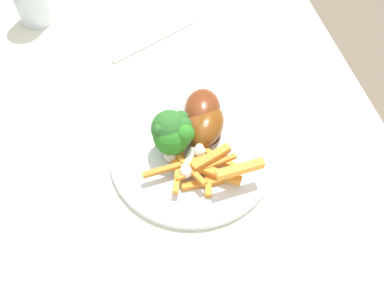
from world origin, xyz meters
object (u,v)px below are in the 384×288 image
at_px(chicken_drumstick_near, 205,128).
at_px(fork, 154,41).
at_px(broccoli_floret_front, 171,129).
at_px(chicken_drumstick_extra, 202,128).
at_px(dinner_plate, 192,154).
at_px(carrot_fries_pile, 206,168).
at_px(chicken_drumstick_far, 202,112).
at_px(broccoli_floret_middle, 174,135).
at_px(dining_table, 189,209).

xyz_separation_m(chicken_drumstick_near, fork, (0.26, 0.04, -0.03)).
height_order(broccoli_floret_front, fork, broccoli_floret_front).
bearing_deg(chicken_drumstick_extra, dinner_plate, 141.46).
distance_m(carrot_fries_pile, chicken_drumstick_near, 0.07).
xyz_separation_m(broccoli_floret_front, chicken_drumstick_far, (0.04, -0.06, -0.02)).
relative_size(dinner_plate, chicken_drumstick_near, 1.90).
height_order(broccoli_floret_middle, chicken_drumstick_extra, broccoli_floret_middle).
bearing_deg(carrot_fries_pile, broccoli_floret_front, 36.13).
bearing_deg(chicken_drumstick_far, broccoli_floret_front, 127.47).
bearing_deg(chicken_drumstick_near, carrot_fries_pile, 169.64).
xyz_separation_m(chicken_drumstick_extra, fork, (0.25, 0.04, -0.03)).
height_order(dinner_plate, fork, dinner_plate).
relative_size(carrot_fries_pile, chicken_drumstick_near, 1.27).
bearing_deg(fork, broccoli_floret_middle, 60.96).
bearing_deg(chicken_drumstick_far, fork, 11.60).
bearing_deg(carrot_fries_pile, dinner_plate, 16.02).
xyz_separation_m(dinner_plate, carrot_fries_pile, (-0.04, -0.01, 0.02)).
bearing_deg(dinner_plate, carrot_fries_pile, -163.98).
height_order(dining_table, chicken_drumstick_near, chicken_drumstick_near).
relative_size(dining_table, dinner_plate, 4.79).
distance_m(dining_table, carrot_fries_pile, 0.14).
height_order(dining_table, dinner_plate, dinner_plate).
bearing_deg(broccoli_floret_middle, chicken_drumstick_extra, -66.77).
xyz_separation_m(dining_table, chicken_drumstick_far, (0.09, -0.04, 0.15)).
bearing_deg(chicken_drumstick_far, chicken_drumstick_extra, 166.12).
distance_m(broccoli_floret_middle, chicken_drumstick_near, 0.06).
distance_m(chicken_drumstick_near, fork, 0.26).
relative_size(broccoli_floret_front, fork, 0.41).
xyz_separation_m(carrot_fries_pile, chicken_drumstick_far, (0.10, -0.02, 0.01)).
bearing_deg(carrot_fries_pile, dining_table, 67.11).
height_order(dining_table, chicken_drumstick_extra, chicken_drumstick_extra).
bearing_deg(broccoli_floret_front, carrot_fries_pile, -143.87).
height_order(chicken_drumstick_far, chicken_drumstick_extra, chicken_drumstick_far).
relative_size(broccoli_floret_middle, carrot_fries_pile, 0.41).
distance_m(broccoli_floret_middle, chicken_drumstick_far, 0.08).
distance_m(carrot_fries_pile, chicken_drumstick_extra, 0.07).
bearing_deg(broccoli_floret_middle, broccoli_floret_front, 21.61).
bearing_deg(carrot_fries_pile, chicken_drumstick_far, -8.70).
height_order(chicken_drumstick_near, chicken_drumstick_far, chicken_drumstick_far).
height_order(broccoli_floret_middle, chicken_drumstick_far, broccoli_floret_middle).
bearing_deg(dining_table, fork, 1.17).
bearing_deg(chicken_drumstick_extra, chicken_drumstick_far, -13.88).
relative_size(dinner_plate, chicken_drumstick_far, 1.93).
distance_m(dining_table, dinner_plate, 0.12).
relative_size(chicken_drumstick_near, chicken_drumstick_extra, 1.19).
relative_size(chicken_drumstick_near, chicken_drumstick_far, 1.01).
height_order(dining_table, broccoli_floret_front, broccoli_floret_front).
bearing_deg(broccoli_floret_middle, dinner_plate, -102.41).
bearing_deg(carrot_fries_pile, chicken_drumstick_near, -10.36).
height_order(carrot_fries_pile, chicken_drumstick_near, carrot_fries_pile).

